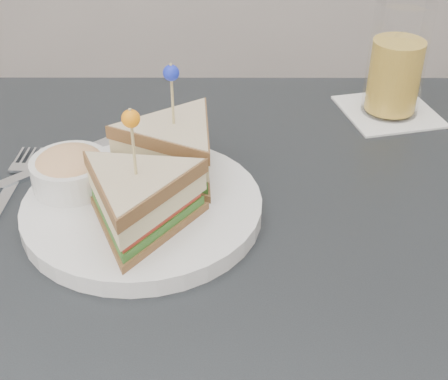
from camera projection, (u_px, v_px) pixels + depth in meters
table at (215, 287)px, 0.70m from camera, size 0.80×0.80×0.75m
plate_meal at (146, 180)px, 0.67m from camera, size 0.34×0.34×0.15m
cutlery_fork at (11, 186)px, 0.73m from camera, size 0.03×0.19×0.01m
cutlery_knife at (60, 162)px, 0.78m from camera, size 0.17×0.15×0.01m
drink_set at (396, 66)px, 0.85m from camera, size 0.15×0.15×0.16m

